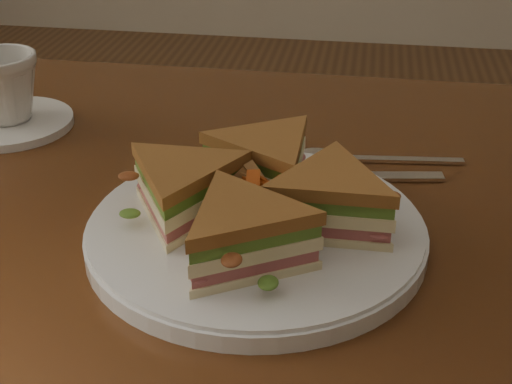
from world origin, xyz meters
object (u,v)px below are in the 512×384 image
coffee_cup (3,87)px  plate (256,232)px  table (246,293)px  saucer (10,123)px  spoon (338,157)px  knife (334,177)px  sandwich_wedges (256,197)px

coffee_cup → plate: bearing=-22.9°
table → saucer: size_ratio=7.88×
spoon → table: bearing=-129.4°
spoon → saucer: (-0.40, 0.03, 0.00)m
table → spoon: 0.18m
spoon → knife: spoon is taller
knife → saucer: saucer is taller
plate → knife: size_ratio=1.43×
sandwich_wedges → saucer: sandwich_wedges is taller
plate → knife: bearing=64.3°
table → coffee_cup: 0.38m
knife → coffee_cup: (-0.40, 0.07, 0.05)m
spoon → coffee_cup: coffee_cup is taller
spoon → saucer: 0.40m
table → sandwich_wedges: size_ratio=4.62×
table → plate: (0.02, -0.05, 0.11)m
sandwich_wedges → coffee_cup: bearing=149.1°
plate → saucer: bearing=149.1°
table → saucer: bearing=154.4°
table → spoon: size_ratio=6.53×
coffee_cup → table: bearing=-17.6°
table → saucer: saucer is taller
sandwich_wedges → spoon: size_ratio=1.41×
spoon → saucer: same height
spoon → knife: size_ratio=0.86×
table → coffee_cup: bearing=154.4°
table → plate: bearing=-69.7°
plate → spoon: bearing=69.7°
plate → knife: (0.06, 0.13, -0.01)m
table → sandwich_wedges: 0.15m
sandwich_wedges → coffee_cup: coffee_cup is taller
spoon → saucer: size_ratio=1.21×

